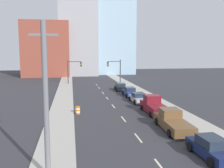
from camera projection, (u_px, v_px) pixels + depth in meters
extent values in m
cube|color=#ADA89E|center=(66.00, 84.00, 59.34)|extent=(3.04, 104.71, 0.12)
cube|color=#ADA89E|center=(124.00, 82.00, 61.60)|extent=(3.04, 104.71, 0.12)
cube|color=beige|center=(161.00, 166.00, 16.52)|extent=(0.16, 2.40, 0.01)
cube|color=beige|center=(138.00, 138.00, 22.01)|extent=(0.16, 2.40, 0.01)
cube|color=beige|center=(123.00, 119.00, 28.19)|extent=(0.16, 2.40, 0.01)
cube|color=beige|center=(113.00, 106.00, 34.84)|extent=(0.16, 2.40, 0.01)
cube|color=beige|center=(107.00, 98.00, 40.92)|extent=(0.16, 2.40, 0.01)
cube|color=beige|center=(103.00, 93.00, 46.19)|extent=(0.16, 2.40, 0.01)
cube|color=beige|center=(99.00, 88.00, 52.39)|extent=(0.16, 2.40, 0.01)
cube|color=beige|center=(97.00, 85.00, 57.45)|extent=(0.16, 2.40, 0.01)
cube|color=brown|center=(47.00, 49.00, 79.74)|extent=(14.00, 16.00, 16.70)
cube|color=#99999E|center=(78.00, 39.00, 84.78)|extent=(12.00, 20.00, 23.86)
cube|color=#99B7CC|center=(112.00, 20.00, 89.81)|extent=(13.00, 20.00, 37.76)
cylinder|color=#38383D|center=(68.00, 72.00, 58.69)|extent=(0.24, 0.24, 5.67)
cylinder|color=#38383D|center=(74.00, 62.00, 58.63)|extent=(3.07, 0.16, 0.16)
cube|color=black|center=(81.00, 64.00, 58.96)|extent=(0.34, 0.32, 1.10)
cylinder|color=#4C0C0C|center=(81.00, 63.00, 58.75)|extent=(0.22, 0.04, 0.22)
cylinder|color=yellow|center=(81.00, 64.00, 58.79)|extent=(0.22, 0.04, 0.22)
cylinder|color=#0C3F14|center=(81.00, 66.00, 58.83)|extent=(0.22, 0.04, 0.22)
cylinder|color=#38383D|center=(120.00, 71.00, 60.71)|extent=(0.24, 0.24, 5.67)
cylinder|color=#38383D|center=(114.00, 61.00, 60.15)|extent=(3.07, 0.16, 0.16)
cube|color=black|center=(108.00, 64.00, 59.99)|extent=(0.34, 0.32, 1.10)
cylinder|color=#4C0C0C|center=(108.00, 63.00, 59.78)|extent=(0.22, 0.04, 0.22)
cylinder|color=yellow|center=(108.00, 64.00, 59.82)|extent=(0.22, 0.04, 0.22)
cylinder|color=#0C3F14|center=(108.00, 66.00, 59.86)|extent=(0.22, 0.04, 0.22)
cylinder|color=slate|center=(46.00, 103.00, 14.36)|extent=(0.32, 0.32, 9.28)
cube|color=slate|center=(43.00, 35.00, 13.87)|extent=(1.60, 0.14, 0.14)
cylinder|color=orange|center=(78.00, 113.00, 30.48)|extent=(0.56, 0.56, 0.19)
cylinder|color=white|center=(78.00, 112.00, 30.46)|extent=(0.56, 0.56, 0.19)
cylinder|color=orange|center=(78.00, 110.00, 30.43)|extent=(0.56, 0.56, 0.19)
cylinder|color=white|center=(78.00, 109.00, 30.41)|extent=(0.56, 0.56, 0.19)
cylinder|color=orange|center=(78.00, 107.00, 30.39)|extent=(0.56, 0.56, 0.19)
cube|color=#141E47|center=(211.00, 150.00, 17.81)|extent=(1.80, 4.53, 0.70)
cube|color=#1E2838|center=(211.00, 141.00, 17.73)|extent=(1.54, 2.05, 0.65)
cylinder|color=black|center=(190.00, 147.00, 19.04)|extent=(0.23, 0.71, 0.70)
cylinder|color=black|center=(211.00, 145.00, 19.36)|extent=(0.23, 0.71, 0.70)
cylinder|color=black|center=(211.00, 162.00, 16.32)|extent=(0.23, 0.71, 0.70)
cube|color=brown|center=(173.00, 124.00, 24.20)|extent=(2.36, 6.29, 0.85)
cube|color=brown|center=(170.00, 113.00, 25.00)|extent=(1.93, 1.94, 0.85)
cylinder|color=black|center=(156.00, 121.00, 25.99)|extent=(0.25, 0.71, 0.70)
cylinder|color=black|center=(176.00, 121.00, 26.26)|extent=(0.25, 0.71, 0.70)
cylinder|color=black|center=(169.00, 133.00, 22.20)|extent=(0.25, 0.71, 0.70)
cylinder|color=black|center=(192.00, 132.00, 22.47)|extent=(0.25, 0.71, 0.70)
cube|color=maroon|center=(154.00, 108.00, 30.93)|extent=(2.10, 5.70, 0.98)
cube|color=maroon|center=(152.00, 99.00, 31.64)|extent=(1.84, 1.71, 0.95)
cylinder|color=black|center=(142.00, 108.00, 32.52)|extent=(0.22, 0.62, 0.62)
cylinder|color=black|center=(157.00, 107.00, 32.87)|extent=(0.22, 0.62, 0.62)
cylinder|color=black|center=(150.00, 114.00, 29.07)|extent=(0.22, 0.62, 0.62)
cylinder|color=black|center=(168.00, 114.00, 29.42)|extent=(0.22, 0.62, 0.62)
cube|color=#B2B2BC|center=(138.00, 99.00, 37.49)|extent=(2.00, 4.58, 0.66)
cube|color=#1E2838|center=(139.00, 95.00, 37.41)|extent=(1.71, 2.08, 0.61)
cylinder|color=black|center=(130.00, 99.00, 38.71)|extent=(0.23, 0.66, 0.65)
cylinder|color=black|center=(142.00, 98.00, 39.07)|extent=(0.23, 0.66, 0.65)
cylinder|color=black|center=(135.00, 102.00, 35.97)|extent=(0.23, 0.66, 0.65)
cylinder|color=black|center=(148.00, 102.00, 36.32)|extent=(0.23, 0.66, 0.65)
cube|color=navy|center=(130.00, 93.00, 42.86)|extent=(1.77, 4.79, 0.71)
cube|color=#1E2838|center=(130.00, 89.00, 42.78)|extent=(1.55, 2.16, 0.64)
cylinder|color=black|center=(123.00, 93.00, 44.20)|extent=(0.22, 0.63, 0.63)
cylinder|color=black|center=(133.00, 93.00, 44.48)|extent=(0.22, 0.63, 0.63)
cylinder|color=black|center=(126.00, 96.00, 41.30)|extent=(0.22, 0.63, 0.63)
cylinder|color=black|center=(137.00, 96.00, 41.58)|extent=(0.22, 0.63, 0.63)
cube|color=black|center=(121.00, 88.00, 49.01)|extent=(2.15, 4.77, 0.66)
cube|color=#1E2838|center=(121.00, 85.00, 48.93)|extent=(1.78, 2.19, 0.60)
cylinder|color=black|center=(115.00, 88.00, 50.36)|extent=(0.26, 0.65, 0.64)
cylinder|color=black|center=(124.00, 88.00, 50.56)|extent=(0.26, 0.65, 0.64)
cylinder|color=black|center=(117.00, 90.00, 47.51)|extent=(0.26, 0.65, 0.64)
cylinder|color=black|center=(127.00, 90.00, 47.71)|extent=(0.26, 0.65, 0.64)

